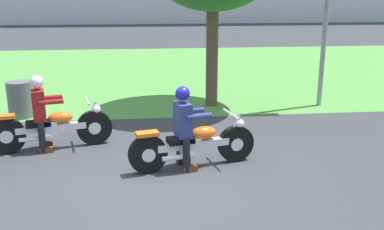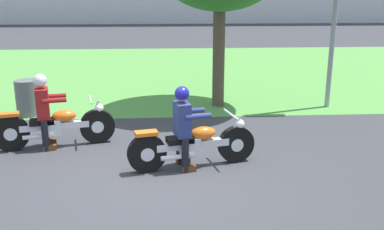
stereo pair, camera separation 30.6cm
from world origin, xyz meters
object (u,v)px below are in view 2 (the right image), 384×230
at_px(rider_lead, 183,121).
at_px(rider_follow, 44,105).
at_px(trash_can, 28,98).
at_px(motorcycle_follow, 55,126).
at_px(motorcycle_lead, 193,145).

height_order(rider_lead, rider_follow, rider_follow).
bearing_deg(trash_can, motorcycle_follow, -62.47).
xyz_separation_m(rider_follow, trash_can, (-0.99, 2.25, -0.40)).
relative_size(rider_lead, rider_follow, 0.99).
distance_m(motorcycle_follow, trash_can, 2.49).
height_order(motorcycle_lead, rider_lead, rider_lead).
relative_size(motorcycle_lead, rider_lead, 1.55).
xyz_separation_m(rider_lead, rider_follow, (-2.53, 1.13, 0.01)).
bearing_deg(trash_can, rider_lead, -43.79).
height_order(motorcycle_lead, rider_follow, rider_follow).
bearing_deg(rider_follow, rider_lead, -36.97).
height_order(motorcycle_lead, motorcycle_follow, motorcycle_follow).
height_order(rider_lead, trash_can, rider_lead).
distance_m(rider_lead, rider_follow, 2.77).
distance_m(motorcycle_lead, motorcycle_follow, 2.77).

